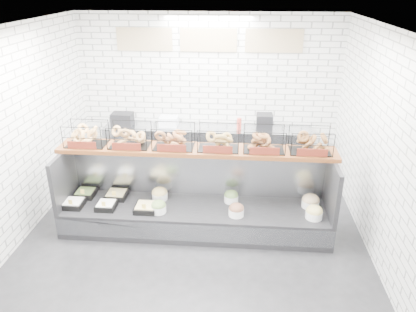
{
  "coord_description": "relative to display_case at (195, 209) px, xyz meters",
  "views": [
    {
      "loc": [
        0.63,
        -4.94,
        3.55
      ],
      "look_at": [
        0.18,
        0.45,
        1.17
      ],
      "focal_mm": 35.0,
      "sensor_mm": 36.0,
      "label": 1
    }
  ],
  "objects": [
    {
      "name": "display_case",
      "position": [
        0.0,
        0.0,
        0.0
      ],
      "size": [
        4.0,
        0.9,
        1.2
      ],
      "color": "black",
      "rests_on": "ground"
    },
    {
      "name": "ground",
      "position": [
        0.0,
        -0.35,
        -0.32
      ],
      "size": [
        5.5,
        5.5,
        0.0
      ],
      "primitive_type": "plane",
      "color": "black",
      "rests_on": "ground"
    },
    {
      "name": "prep_counter",
      "position": [
        -0.01,
        2.08,
        0.14
      ],
      "size": [
        4.0,
        0.6,
        1.2
      ],
      "color": "#93969B",
      "rests_on": "ground"
    },
    {
      "name": "bagel_shelf",
      "position": [
        0.0,
        0.17,
        1.06
      ],
      "size": [
        4.1,
        0.5,
        0.4
      ],
      "color": "#512711",
      "rests_on": "display_case"
    },
    {
      "name": "room_shell",
      "position": [
        0.0,
        0.26,
        1.73
      ],
      "size": [
        5.02,
        5.51,
        3.01
      ],
      "color": "white",
      "rests_on": "ground"
    }
  ]
}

